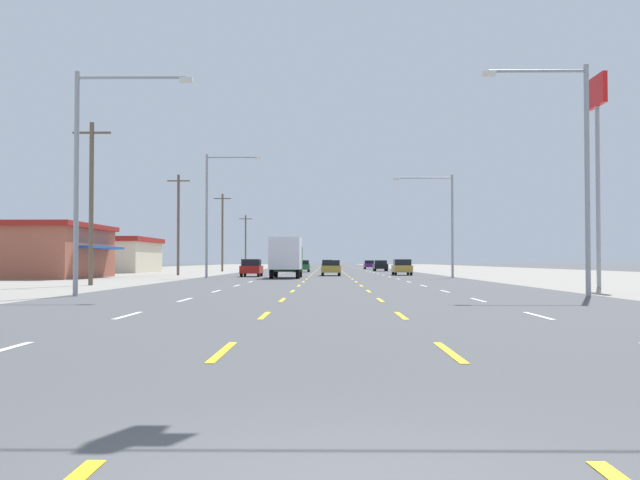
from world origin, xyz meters
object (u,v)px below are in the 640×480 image
at_px(pole_sign_right_row_1, 597,127).
at_px(streetlight_left_row_1, 212,206).
at_px(sedan_far_right_distant_a, 369,265).
at_px(streetlight_right_row_0, 576,161).
at_px(sedan_center_turn_mid, 331,268).
at_px(hatchback_far_left_near, 252,268).
at_px(sedan_inner_left_far, 302,266).
at_px(box_truck_inner_left_nearest, 286,255).
at_px(sedan_far_right_farther, 380,265).
at_px(streetlight_left_row_0, 90,163).
at_px(hatchback_far_right_midfar, 402,267).
at_px(streetlight_right_row_1, 445,216).
at_px(hatchback_center_turn_farthest, 327,264).

relative_size(pole_sign_right_row_1, streetlight_left_row_1, 1.07).
distance_m(sedan_far_right_distant_a, streetlight_right_row_0, 94.14).
xyz_separation_m(pole_sign_right_row_1, streetlight_right_row_0, (-4.09, -8.82, -2.91)).
distance_m(sedan_center_turn_mid, streetlight_right_row_0, 41.35).
relative_size(hatchback_far_left_near, sedan_inner_left_far, 0.87).
xyz_separation_m(box_truck_inner_left_nearest, sedan_far_right_farther, (10.46, 40.00, -1.08)).
xyz_separation_m(pole_sign_right_row_1, streetlight_left_row_0, (-23.40, -8.82, -2.97)).
bearing_deg(hatchback_far_left_near, pole_sign_right_row_1, -52.58).
relative_size(box_truck_inner_left_nearest, sedan_far_right_distant_a, 1.60).
height_order(sedan_inner_left_far, sedan_far_right_farther, same).
relative_size(hatchback_far_left_near, streetlight_left_row_0, 0.43).
height_order(hatchback_far_right_midfar, streetlight_right_row_1, streetlight_right_row_1).
bearing_deg(sedan_far_right_distant_a, hatchback_far_right_midfar, -89.73).
xyz_separation_m(pole_sign_right_row_1, streetlight_right_row_1, (-4.26, 22.79, -3.20)).
bearing_deg(box_truck_inner_left_nearest, sedan_far_right_distant_a, 80.78).
height_order(pole_sign_right_row_1, streetlight_right_row_1, pole_sign_right_row_1).
height_order(hatchback_far_left_near, pole_sign_right_row_1, pole_sign_right_row_1).
xyz_separation_m(hatchback_far_right_midfar, hatchback_center_turn_farthest, (-7.31, 49.21, 0.00)).
distance_m(sedan_center_turn_mid, hatchback_far_right_midfar, 7.31).
bearing_deg(hatchback_center_turn_farthest, sedan_center_turn_mid, -89.54).
bearing_deg(box_truck_inner_left_nearest, sedan_center_turn_mid, 68.91).
distance_m(hatchback_far_left_near, streetlight_right_row_1, 17.46).
bearing_deg(sedan_far_right_farther, pole_sign_right_row_1, -83.68).
xyz_separation_m(hatchback_far_left_near, streetlight_right_row_1, (16.39, -4.20, 4.30)).
relative_size(box_truck_inner_left_nearest, streetlight_right_row_1, 0.85).
distance_m(pole_sign_right_row_1, streetlight_right_row_0, 10.15).
bearing_deg(hatchback_center_turn_farthest, streetlight_left_row_0, -95.83).
distance_m(hatchback_center_turn_farthest, pole_sign_right_row_1, 84.29).
height_order(box_truck_inner_left_nearest, sedan_inner_left_far, box_truck_inner_left_nearest).
relative_size(hatchback_far_right_midfar, streetlight_left_row_1, 0.38).
xyz_separation_m(hatchback_center_turn_farthest, sedan_far_right_distant_a, (7.06, 2.40, -0.03)).
bearing_deg(sedan_inner_left_far, sedan_far_right_farther, 37.80).
height_order(hatchback_far_left_near, streetlight_left_row_1, streetlight_left_row_1).
bearing_deg(streetlight_left_row_0, sedan_far_right_distant_a, 80.09).
height_order(hatchback_far_right_midfar, sedan_inner_left_far, hatchback_far_right_midfar).
bearing_deg(box_truck_inner_left_nearest, hatchback_far_right_midfar, 48.43).
height_order(sedan_far_right_distant_a, streetlight_left_row_1, streetlight_left_row_1).
xyz_separation_m(box_truck_inner_left_nearest, streetlight_right_row_0, (13.19, -30.48, 3.54)).
bearing_deg(sedan_far_right_distant_a, streetlight_right_row_1, -87.51).
relative_size(hatchback_far_right_midfar, sedan_far_right_farther, 0.87).
xyz_separation_m(sedan_far_right_farther, streetlight_left_row_1, (-16.64, -38.88, 5.20)).
distance_m(hatchback_far_right_midfar, hatchback_center_turn_farthest, 49.75).
bearing_deg(streetlight_right_row_0, box_truck_inner_left_nearest, 113.40).
xyz_separation_m(sedan_center_turn_mid, hatchback_far_right_midfar, (6.90, 2.41, 0.03)).
xyz_separation_m(hatchback_far_left_near, sedan_center_turn_mid, (7.02, 4.16, -0.03)).
bearing_deg(sedan_far_right_distant_a, sedan_inner_left_far, -107.80).
bearing_deg(sedan_far_right_distant_a, streetlight_left_row_0, -99.91).
relative_size(sedan_inner_left_far, pole_sign_right_row_1, 0.41).
bearing_deg(pole_sign_right_row_1, hatchback_far_left_near, 127.42).
distance_m(hatchback_center_turn_farthest, streetlight_right_row_0, 92.24).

